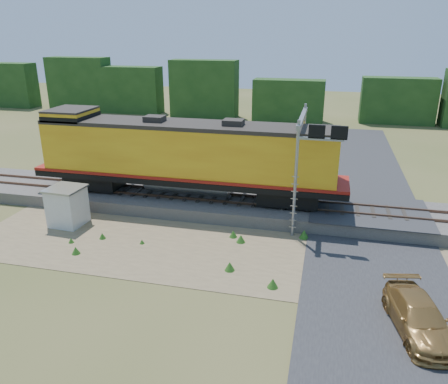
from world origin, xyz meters
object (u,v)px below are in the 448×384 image
(locomotive, at_px, (182,155))
(shed, at_px, (67,206))
(car, at_px, (419,317))
(signal_gantry, at_px, (306,142))

(locomotive, distance_m, shed, 7.70)
(shed, xyz_separation_m, car, (18.87, -5.85, -0.55))
(locomotive, xyz_separation_m, shed, (-5.84, -4.42, -2.37))
(locomotive, relative_size, car, 4.56)
(signal_gantry, bearing_deg, shed, -164.62)
(shed, xyz_separation_m, signal_gantry, (13.69, 3.76, 3.85))
(shed, bearing_deg, car, -13.82)
(locomotive, distance_m, signal_gantry, 8.01)
(signal_gantry, height_order, car, signal_gantry)
(shed, height_order, signal_gantry, signal_gantry)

